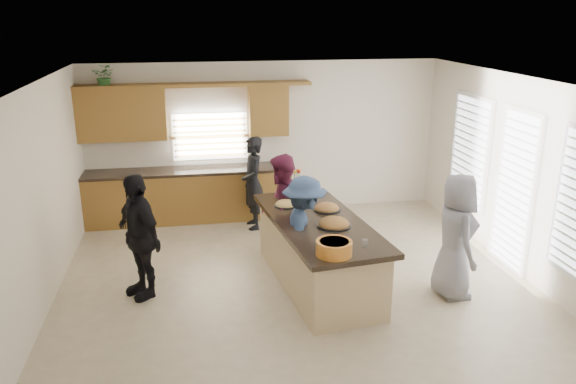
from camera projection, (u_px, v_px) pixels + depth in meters
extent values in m
plane|color=beige|center=(294.00, 279.00, 8.02)|extent=(6.50, 6.50, 0.00)
cube|color=silver|center=(265.00, 138.00, 10.40)|extent=(6.50, 0.02, 2.80)
cube|color=silver|center=(359.00, 288.00, 4.78)|extent=(6.50, 0.02, 2.80)
cube|color=silver|center=(41.00, 198.00, 7.06)|extent=(0.02, 6.00, 2.80)
cube|color=silver|center=(514.00, 174.00, 8.13)|extent=(0.02, 6.00, 2.80)
cube|color=white|center=(295.00, 81.00, 7.16)|extent=(6.50, 6.00, 0.02)
cube|color=brown|center=(190.00, 196.00, 10.17)|extent=(3.65, 0.62, 0.90)
cube|color=black|center=(188.00, 171.00, 10.02)|extent=(3.70, 0.65, 0.05)
cube|color=brown|center=(122.00, 114.00, 9.65)|extent=(1.50, 0.36, 0.90)
cube|color=brown|center=(268.00, 110.00, 10.07)|extent=(0.70, 0.36, 0.90)
cube|color=brown|center=(195.00, 85.00, 9.72)|extent=(4.05, 0.40, 0.06)
cube|color=brown|center=(210.00, 137.00, 10.18)|extent=(1.35, 0.08, 0.85)
cube|color=white|center=(470.00, 151.00, 9.34)|extent=(0.06, 1.10, 1.75)
cube|color=white|center=(514.00, 191.00, 8.10)|extent=(0.06, 0.85, 2.25)
cube|color=tan|center=(318.00, 255.00, 7.75)|extent=(1.30, 2.61, 0.88)
cube|color=black|center=(318.00, 223.00, 7.60)|extent=(1.48, 2.82, 0.07)
cube|color=black|center=(317.00, 281.00, 7.87)|extent=(1.21, 2.52, 0.08)
cylinder|color=black|center=(334.00, 225.00, 7.38)|extent=(0.46, 0.46, 0.02)
ellipsoid|color=#AF7237|center=(334.00, 224.00, 7.37)|extent=(0.41, 0.41, 0.18)
cylinder|color=black|center=(327.00, 210.00, 7.96)|extent=(0.38, 0.38, 0.02)
ellipsoid|color=#AF7237|center=(327.00, 208.00, 7.95)|extent=(0.34, 0.34, 0.15)
cylinder|color=black|center=(285.00, 205.00, 8.13)|extent=(0.33, 0.33, 0.02)
ellipsoid|color=#E0B15F|center=(285.00, 204.00, 8.12)|extent=(0.29, 0.29, 0.13)
cylinder|color=orange|center=(334.00, 248.00, 6.49)|extent=(0.42, 0.42, 0.17)
cylinder|color=beige|center=(334.00, 243.00, 6.47)|extent=(0.35, 0.35, 0.04)
cylinder|color=white|center=(365.00, 243.00, 6.72)|extent=(0.08, 0.08, 0.09)
cylinder|color=#9E82BE|center=(294.00, 195.00, 8.53)|extent=(0.22, 0.22, 0.05)
cylinder|color=silver|center=(297.00, 191.00, 8.59)|extent=(0.12, 0.12, 0.15)
imported|color=#316D2B|center=(105.00, 76.00, 9.42)|extent=(0.43, 0.40, 0.40)
imported|color=black|center=(253.00, 183.00, 9.69)|extent=(0.43, 0.62, 1.62)
imported|color=maroon|center=(282.00, 209.00, 8.36)|extent=(0.80, 0.93, 1.66)
imported|color=black|center=(139.00, 236.00, 7.33)|extent=(0.88, 1.06, 1.69)
imported|color=navy|center=(304.00, 234.00, 7.55)|extent=(0.70, 1.08, 1.59)
imported|color=slate|center=(456.00, 236.00, 7.33)|extent=(0.58, 0.85, 1.69)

